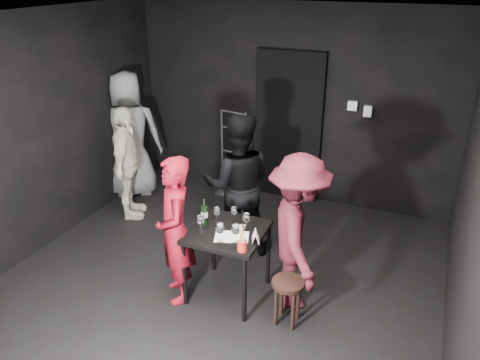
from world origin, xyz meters
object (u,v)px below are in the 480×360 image
at_px(breadstick_cup, 242,238).
at_px(tasting_table, 227,239).
at_px(bystander_cream, 127,163).
at_px(wine_bottle, 204,214).
at_px(server_red, 175,230).
at_px(woman_black, 238,177).
at_px(stool, 288,291).
at_px(man_maroon, 298,229).
at_px(hand_truck, 233,179).
at_px(bystander_grey, 128,122).

bearing_deg(breadstick_cup, tasting_table, 135.74).
bearing_deg(bystander_cream, tasting_table, -142.77).
xyz_separation_m(bystander_cream, wine_bottle, (1.63, -0.96, 0.09)).
xyz_separation_m(server_red, breadstick_cup, (0.72, -0.04, 0.10)).
bearing_deg(woman_black, server_red, 56.77).
relative_size(server_red, wine_bottle, 5.57).
height_order(stool, wine_bottle, wine_bottle).
bearing_deg(woman_black, stool, 110.45).
bearing_deg(man_maroon, stool, 158.12).
xyz_separation_m(woman_black, man_maroon, (0.92, -0.67, -0.10)).
height_order(hand_truck, bystander_cream, bystander_cream).
xyz_separation_m(hand_truck, woman_black, (0.67, -1.35, 0.70)).
bearing_deg(tasting_table, woman_black, 106.60).
bearing_deg(wine_bottle, woman_black, 89.24).
bearing_deg(bystander_grey, man_maroon, 124.24).
height_order(tasting_table, wine_bottle, wine_bottle).
relative_size(server_red, woman_black, 0.84).
relative_size(hand_truck, woman_black, 0.67).
distance_m(stool, breadstick_cup, 0.67).
height_order(server_red, wine_bottle, server_red).
distance_m(hand_truck, tasting_table, 2.41).
relative_size(hand_truck, bystander_cream, 0.82).
height_order(bystander_grey, breadstick_cup, bystander_grey).
relative_size(woman_black, wine_bottle, 6.67).
bearing_deg(server_red, bystander_cream, -166.92).
height_order(tasting_table, stool, tasting_table).
relative_size(server_red, breadstick_cup, 5.51).
bearing_deg(tasting_table, server_red, -153.16).
bearing_deg(stool, server_red, -177.41).
xyz_separation_m(tasting_table, bystander_grey, (-2.26, 1.60, 0.44)).
xyz_separation_m(woman_black, bystander_grey, (-2.01, 0.76, 0.17)).
xyz_separation_m(hand_truck, bystander_grey, (-1.34, -0.58, 0.87)).
relative_size(bystander_grey, wine_bottle, 7.88).
xyz_separation_m(woman_black, bystander_cream, (-1.64, 0.16, -0.16)).
bearing_deg(wine_bottle, bystander_cream, 149.44).
bearing_deg(stool, bystander_grey, 149.01).
bearing_deg(stool, wine_bottle, 167.91).
height_order(server_red, bystander_cream, server_red).
distance_m(stool, man_maroon, 0.58).
bearing_deg(woman_black, tasting_table, 83.99).
distance_m(tasting_table, breadstick_cup, 0.44).
distance_m(tasting_table, server_red, 0.52).
xyz_separation_m(bystander_grey, breadstick_cup, (2.53, -1.86, -0.22)).
height_order(woman_black, bystander_cream, woman_black).
xyz_separation_m(tasting_table, breadstick_cup, (0.27, -0.27, 0.23)).
bearing_deg(bystander_grey, wine_bottle, 112.30).
distance_m(man_maroon, wine_bottle, 0.94).
xyz_separation_m(server_red, woman_black, (0.20, 1.06, 0.15)).
distance_m(hand_truck, woman_black, 1.66).
bearing_deg(woman_black, bystander_cream, -28.13).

